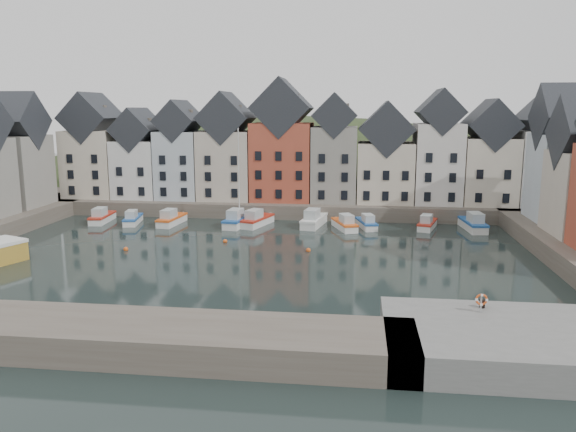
% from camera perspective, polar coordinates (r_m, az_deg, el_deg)
% --- Properties ---
extents(ground, '(260.00, 260.00, 0.00)m').
position_cam_1_polar(ground, '(57.46, -4.35, -4.67)').
color(ground, black).
rests_on(ground, ground).
extents(far_quay, '(90.00, 16.00, 2.00)m').
position_cam_1_polar(far_quay, '(86.18, -0.44, 1.27)').
color(far_quay, '#52493F').
rests_on(far_quay, ground).
extents(near_quay, '(18.00, 10.00, 2.00)m').
position_cam_1_polar(near_quay, '(38.71, 23.39, -11.85)').
color(near_quay, '#60605E').
rests_on(near_quay, ground).
extents(near_wall, '(50.00, 6.00, 2.00)m').
position_cam_1_polar(near_wall, '(41.12, -24.82, -10.63)').
color(near_wall, '#52493F').
rests_on(near_wall, ground).
extents(hillside, '(153.60, 70.40, 64.00)m').
position_cam_1_polar(hillside, '(115.71, 1.27, -5.88)').
color(hillside, '#26361B').
rests_on(hillside, ground).
extents(far_terrace, '(72.37, 8.16, 17.78)m').
position_cam_1_polar(far_terrace, '(82.88, 1.59, 6.37)').
color(far_terrace, beige).
rests_on(far_terrace, far_quay).
extents(mooring_buoys, '(20.50, 5.50, 0.50)m').
position_cam_1_polar(mooring_buoys, '(63.32, -6.96, -3.12)').
color(mooring_buoys, '#DC5519').
rests_on(mooring_buoys, ground).
extents(boat_a, '(2.43, 6.24, 2.34)m').
position_cam_1_polar(boat_a, '(81.05, -18.39, -0.12)').
color(boat_a, silver).
rests_on(boat_a, ground).
extents(boat_b, '(2.69, 5.77, 2.13)m').
position_cam_1_polar(boat_b, '(78.80, -15.50, -0.31)').
color(boat_b, silver).
rests_on(boat_b, ground).
extents(boat_c, '(2.55, 6.46, 2.42)m').
position_cam_1_polar(boat_c, '(76.97, -11.78, -0.33)').
color(boat_c, silver).
rests_on(boat_c, ground).
extents(boat_d, '(3.00, 7.07, 13.11)m').
position_cam_1_polar(boat_d, '(74.70, -5.17, -0.38)').
color(boat_d, silver).
rests_on(boat_d, ground).
extents(boat_e, '(3.85, 6.86, 2.51)m').
position_cam_1_polar(boat_e, '(74.74, -3.20, -0.43)').
color(boat_e, silver).
rests_on(boat_e, ground).
extents(boat_f, '(3.31, 7.19, 2.66)m').
position_cam_1_polar(boat_f, '(74.42, 2.61, -0.44)').
color(boat_f, silver).
rests_on(boat_f, ground).
extents(boat_g, '(3.74, 6.26, 2.30)m').
position_cam_1_polar(boat_g, '(72.75, 5.80, -0.83)').
color(boat_g, silver).
rests_on(boat_g, ground).
extents(boat_h, '(3.01, 5.75, 2.11)m').
position_cam_1_polar(boat_h, '(73.96, 8.00, -0.73)').
color(boat_h, silver).
rests_on(boat_h, ground).
extents(boat_i, '(3.25, 5.92, 2.17)m').
position_cam_1_polar(boat_i, '(74.91, 13.95, -0.79)').
color(boat_i, silver).
rests_on(boat_i, ground).
extents(boat_j, '(2.81, 7.02, 2.63)m').
position_cam_1_polar(boat_j, '(75.87, 18.29, -0.77)').
color(boat_j, silver).
rests_on(boat_j, ground).
extents(mooring_bollard, '(0.48, 0.48, 0.56)m').
position_cam_1_polar(mooring_bollard, '(40.88, 19.14, -8.38)').
color(mooring_bollard, black).
rests_on(mooring_bollard, near_quay).
extents(life_ring_post, '(0.80, 0.17, 1.30)m').
position_cam_1_polar(life_ring_post, '(39.77, 19.05, -8.07)').
color(life_ring_post, gray).
rests_on(life_ring_post, near_quay).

